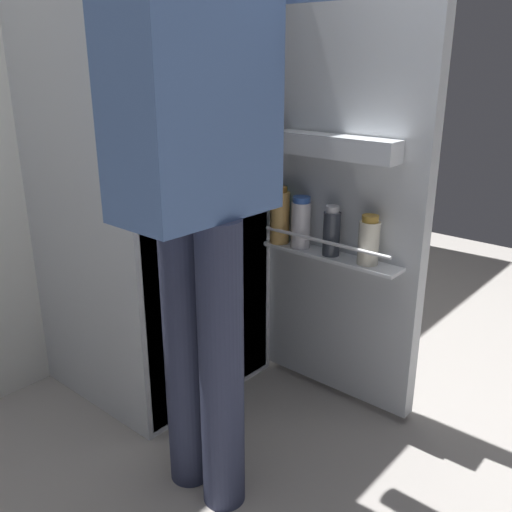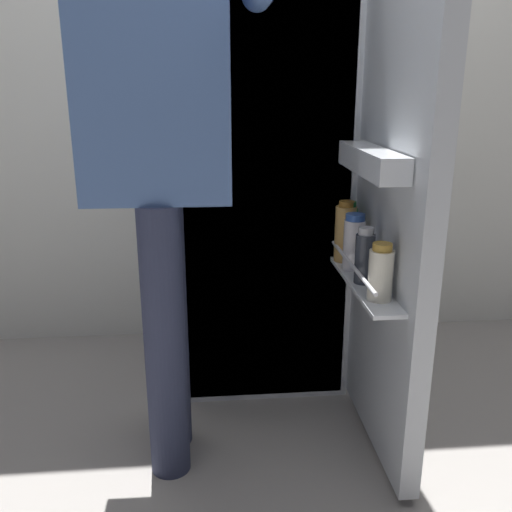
{
  "view_description": "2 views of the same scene",
  "coord_description": "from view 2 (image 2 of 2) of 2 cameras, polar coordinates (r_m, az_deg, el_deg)",
  "views": [
    {
      "loc": [
        -1.26,
        -1.03,
        1.2
      ],
      "look_at": [
        -0.07,
        -0.01,
        0.65
      ],
      "focal_mm": 39.41,
      "sensor_mm": 36.0,
      "label": 1
    },
    {
      "loc": [
        -0.2,
        -1.6,
        1.15
      ],
      "look_at": [
        -0.06,
        -0.05,
        0.66
      ],
      "focal_mm": 39.24,
      "sensor_mm": 36.0,
      "label": 2
    }
  ],
  "objects": [
    {
      "name": "refrigerator",
      "position": [
        2.13,
        1.1,
        10.63
      ],
      "size": [
        0.68,
        1.22,
        1.8
      ],
      "color": "silver",
      "rests_on": "ground_plane"
    },
    {
      "name": "kitchen_wall",
      "position": [
        2.53,
        -0.69,
        21.31
      ],
      "size": [
        4.4,
        0.1,
        2.65
      ],
      "primitive_type": "cube",
      "color": "silver",
      "rests_on": "ground_plane"
    },
    {
      "name": "person",
      "position": [
        1.57,
        -9.72,
        11.7
      ],
      "size": [
        0.52,
        0.72,
        1.67
      ],
      "color": "#2D334C",
      "rests_on": "ground_plane"
    },
    {
      "name": "ground_plane",
      "position": [
        1.98,
        1.7,
        -18.14
      ],
      "size": [
        5.08,
        5.08,
        0.0
      ],
      "primitive_type": "plane",
      "color": "gray"
    }
  ]
}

